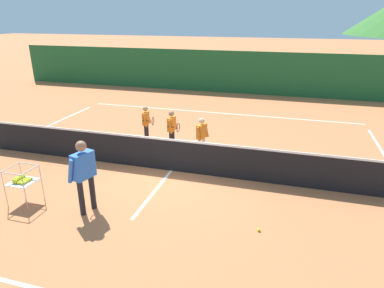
{
  "coord_description": "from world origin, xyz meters",
  "views": [
    {
      "loc": [
        3.04,
        -8.34,
        4.22
      ],
      "look_at": [
        0.66,
        -0.13,
        0.94
      ],
      "focal_mm": 31.78,
      "sensor_mm": 36.0,
      "label": 1
    }
  ],
  "objects_px": {
    "student_2": "(202,134)",
    "ball_cart": "(22,180)",
    "tennis_net": "(171,155)",
    "student_0": "(146,121)",
    "student_1": "(172,126)",
    "instructor": "(84,170)",
    "tennis_ball_0": "(259,230)"
  },
  "relations": [
    {
      "from": "student_0",
      "to": "ball_cart",
      "type": "bearing_deg",
      "value": -103.72
    },
    {
      "from": "student_1",
      "to": "student_0",
      "type": "bearing_deg",
      "value": 158.01
    },
    {
      "from": "student_2",
      "to": "ball_cart",
      "type": "xyz_separation_m",
      "value": [
        -3.33,
        -3.89,
        -0.17
      ]
    },
    {
      "from": "student_0",
      "to": "student_1",
      "type": "bearing_deg",
      "value": -21.99
    },
    {
      "from": "student_1",
      "to": "student_2",
      "type": "relative_size",
      "value": 1.04
    },
    {
      "from": "ball_cart",
      "to": "tennis_ball_0",
      "type": "bearing_deg",
      "value": 3.95
    },
    {
      "from": "student_0",
      "to": "tennis_ball_0",
      "type": "distance_m",
      "value": 6.14
    },
    {
      "from": "instructor",
      "to": "student_1",
      "type": "xyz_separation_m",
      "value": [
        0.59,
        4.13,
        -0.23
      ]
    },
    {
      "from": "tennis_net",
      "to": "student_0",
      "type": "xyz_separation_m",
      "value": [
        -1.62,
        2.03,
        0.27
      ]
    },
    {
      "from": "tennis_net",
      "to": "student_1",
      "type": "distance_m",
      "value": 1.7
    },
    {
      "from": "ball_cart",
      "to": "tennis_ball_0",
      "type": "distance_m",
      "value": 5.52
    },
    {
      "from": "ball_cart",
      "to": "student_2",
      "type": "bearing_deg",
      "value": 49.49
    },
    {
      "from": "tennis_net",
      "to": "student_0",
      "type": "distance_m",
      "value": 2.61
    },
    {
      "from": "student_2",
      "to": "instructor",
      "type": "bearing_deg",
      "value": -113.79
    },
    {
      "from": "ball_cart",
      "to": "student_1",
      "type": "bearing_deg",
      "value": 62.09
    },
    {
      "from": "tennis_net",
      "to": "student_0",
      "type": "bearing_deg",
      "value": 128.54
    },
    {
      "from": "tennis_net",
      "to": "student_2",
      "type": "height_order",
      "value": "student_2"
    },
    {
      "from": "tennis_net",
      "to": "instructor",
      "type": "distance_m",
      "value": 2.82
    },
    {
      "from": "student_0",
      "to": "student_1",
      "type": "xyz_separation_m",
      "value": [
        1.1,
        -0.44,
        0.02
      ]
    },
    {
      "from": "instructor",
      "to": "tennis_ball_0",
      "type": "relative_size",
      "value": 25.14
    },
    {
      "from": "student_1",
      "to": "ball_cart",
      "type": "bearing_deg",
      "value": -117.91
    },
    {
      "from": "instructor",
      "to": "student_1",
      "type": "height_order",
      "value": "instructor"
    },
    {
      "from": "student_2",
      "to": "tennis_net",
      "type": "bearing_deg",
      "value": -114.2
    },
    {
      "from": "tennis_net",
      "to": "tennis_ball_0",
      "type": "xyz_separation_m",
      "value": [
        2.72,
        -2.25,
        -0.47
      ]
    },
    {
      "from": "instructor",
      "to": "student_2",
      "type": "bearing_deg",
      "value": 66.21
    },
    {
      "from": "student_2",
      "to": "student_0",
      "type": "bearing_deg",
      "value": 160.57
    },
    {
      "from": "student_2",
      "to": "tennis_ball_0",
      "type": "relative_size",
      "value": 18.56
    },
    {
      "from": "instructor",
      "to": "student_1",
      "type": "distance_m",
      "value": 4.18
    },
    {
      "from": "student_2",
      "to": "ball_cart",
      "type": "height_order",
      "value": "student_2"
    },
    {
      "from": "student_1",
      "to": "tennis_net",
      "type": "bearing_deg",
      "value": -71.82
    },
    {
      "from": "tennis_net",
      "to": "ball_cart",
      "type": "xyz_separation_m",
      "value": [
        -2.76,
        -2.63,
        0.09
      ]
    },
    {
      "from": "instructor",
      "to": "ball_cart",
      "type": "distance_m",
      "value": 1.71
    }
  ]
}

